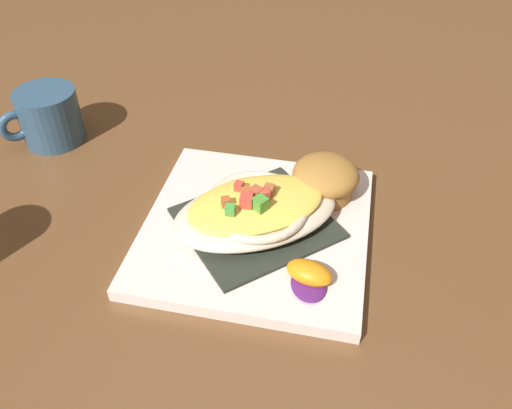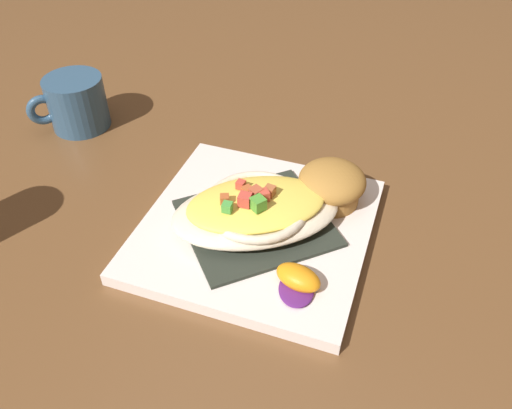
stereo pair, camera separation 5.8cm
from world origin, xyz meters
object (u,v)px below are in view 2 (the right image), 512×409
(orange_garnish, at_px, (298,280))
(coffee_mug, at_px, (77,106))
(square_plate, at_px, (256,229))
(muffin, at_px, (332,184))
(gratin_dish, at_px, (256,209))

(orange_garnish, distance_m, coffee_mug, 0.44)
(square_plate, xyz_separation_m, orange_garnish, (-0.08, 0.07, 0.02))
(square_plate, height_order, orange_garnish, orange_garnish)
(orange_garnish, bearing_deg, muffin, -85.48)
(orange_garnish, bearing_deg, coffee_mug, -22.79)
(square_plate, xyz_separation_m, gratin_dish, (0.00, 0.00, 0.03))
(muffin, distance_m, coffee_mug, 0.40)
(square_plate, bearing_deg, gratin_dish, 72.49)
(gratin_dish, xyz_separation_m, orange_garnish, (-0.08, 0.07, -0.01))
(gratin_dish, bearing_deg, coffee_mug, -17.54)
(orange_garnish, height_order, coffee_mug, coffee_mug)
(gratin_dish, height_order, muffin, gratin_dish)
(orange_garnish, relative_size, coffee_mug, 0.57)
(square_plate, xyz_separation_m, coffee_mug, (0.33, -0.11, 0.03))
(orange_garnish, xyz_separation_m, coffee_mug, (0.41, -0.17, 0.01))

